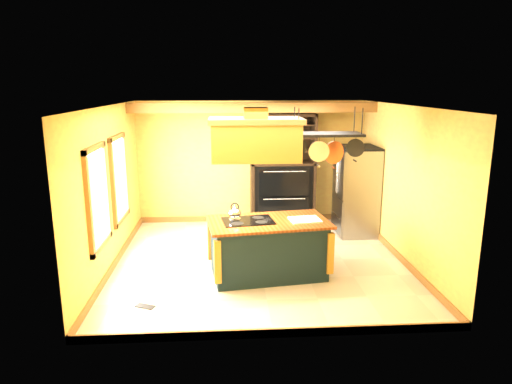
{
  "coord_description": "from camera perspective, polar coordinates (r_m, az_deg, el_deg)",
  "views": [
    {
      "loc": [
        -0.55,
        -7.51,
        3.04
      ],
      "look_at": [
        -0.04,
        0.3,
        1.19
      ],
      "focal_mm": 32.0,
      "sensor_mm": 36.0,
      "label": 1
    }
  ],
  "objects": [
    {
      "name": "ceiling_beam",
      "position": [
        9.24,
        -0.31,
        10.51
      ],
      "size": [
        5.0,
        0.15,
        0.2
      ],
      "primitive_type": "cube",
      "color": "#9C6330",
      "rests_on": "ceiling"
    },
    {
      "name": "range_hood",
      "position": [
        6.99,
        -0.04,
        6.78
      ],
      "size": [
        1.42,
        0.8,
        0.8
      ],
      "color": "#B27F2C",
      "rests_on": "ceiling"
    },
    {
      "name": "floor_register",
      "position": [
        6.77,
        -13.68,
        -13.71
      ],
      "size": [
        0.3,
        0.22,
        0.01
      ],
      "primitive_type": "cube",
      "rotation": [
        0.0,
        0.0,
        -0.41
      ],
      "color": "black",
      "rests_on": "floor"
    },
    {
      "name": "wall_front",
      "position": [
        5.32,
        2.42,
        -5.21
      ],
      "size": [
        5.0,
        0.02,
        2.7
      ],
      "primitive_type": "cube",
      "color": "gold",
      "rests_on": "floor"
    },
    {
      "name": "hutch",
      "position": [
        10.05,
        3.3,
        1.17
      ],
      "size": [
        1.38,
        0.62,
        2.45
      ],
      "color": "black",
      "rests_on": "floor"
    },
    {
      "name": "wall_back",
      "position": [
        10.17,
        -0.57,
        3.74
      ],
      "size": [
        5.0,
        0.02,
        2.7
      ],
      "primitive_type": "cube",
      "color": "gold",
      "rests_on": "floor"
    },
    {
      "name": "kitchen_island",
      "position": [
        7.42,
        1.5,
        -6.96
      ],
      "size": [
        2.04,
        1.31,
        1.11
      ],
      "rotation": [
        0.0,
        0.0,
        0.14
      ],
      "color": "black",
      "rests_on": "floor"
    },
    {
      "name": "ceiling",
      "position": [
        7.54,
        0.48,
        10.73
      ],
      "size": [
        5.0,
        5.0,
        0.0
      ],
      "primitive_type": "plane",
      "rotation": [
        3.14,
        0.0,
        0.0
      ],
      "color": "white",
      "rests_on": "wall_back"
    },
    {
      "name": "refrigerator",
      "position": [
        9.6,
        12.37,
        -0.08
      ],
      "size": [
        0.77,
        0.91,
        1.79
      ],
      "color": "gray",
      "rests_on": "floor"
    },
    {
      "name": "wall_left",
      "position": [
        7.94,
        -17.84,
        0.38
      ],
      "size": [
        0.02,
        5.0,
        2.7
      ],
      "primitive_type": "cube",
      "color": "gold",
      "rests_on": "floor"
    },
    {
      "name": "pot_rack",
      "position": [
        7.16,
        8.87,
        6.43
      ],
      "size": [
        1.12,
        0.53,
        0.89
      ],
      "color": "black",
      "rests_on": "ceiling"
    },
    {
      "name": "window_near",
      "position": [
        7.17,
        -19.1,
        -0.65
      ],
      "size": [
        0.06,
        1.06,
        1.56
      ],
      "color": "#9C6330",
      "rests_on": "wall_left"
    },
    {
      "name": "window_far",
      "position": [
        8.5,
        -16.68,
        1.61
      ],
      "size": [
        0.06,
        1.06,
        1.56
      ],
      "color": "#9C6330",
      "rests_on": "wall_left"
    },
    {
      "name": "wall_right",
      "position": [
        8.28,
        17.98,
        0.88
      ],
      "size": [
        0.02,
        5.0,
        2.7
      ],
      "primitive_type": "cube",
      "color": "gold",
      "rests_on": "floor"
    },
    {
      "name": "floor",
      "position": [
        8.12,
        0.44,
        -8.67
      ],
      "size": [
        5.0,
        5.0,
        0.0
      ],
      "primitive_type": "plane",
      "color": "beige",
      "rests_on": "ground"
    }
  ]
}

